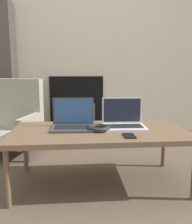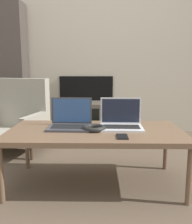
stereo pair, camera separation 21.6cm
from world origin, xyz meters
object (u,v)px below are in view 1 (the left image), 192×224
at_px(phone, 129,136).
at_px(tv, 77,119).
at_px(laptop_left, 73,122).
at_px(armchair, 8,119).
at_px(laptop_right, 124,121).
at_px(headphones, 98,128).

relative_size(phone, tv, 0.28).
xyz_separation_m(laptop_left, armchair, (-0.69, 0.74, -0.12)).
xyz_separation_m(laptop_right, phone, (-0.01, -0.28, -0.04)).
bearing_deg(tv, laptop_right, -74.93).
distance_m(laptop_right, armchair, 1.32).
bearing_deg(laptop_left, phone, -33.85).
distance_m(laptop_left, headphones, 0.21).
relative_size(laptop_right, tv, 0.75).
bearing_deg(tv, headphones, -83.98).
bearing_deg(armchair, laptop_right, -18.72).
height_order(phone, tv, tv).
distance_m(headphones, armchair, 1.22).
distance_m(laptop_right, headphones, 0.23).
xyz_separation_m(phone, armchair, (-1.07, 1.02, -0.08)).
relative_size(tv, armchair, 0.57).
bearing_deg(headphones, armchair, 136.22).
bearing_deg(headphones, laptop_right, 24.50).
height_order(headphones, phone, headphones).
bearing_deg(phone, laptop_right, 86.95).
bearing_deg(laptop_left, laptop_right, 2.01).
bearing_deg(headphones, phone, -43.25).
xyz_separation_m(phone, tv, (-0.34, 1.61, -0.21)).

